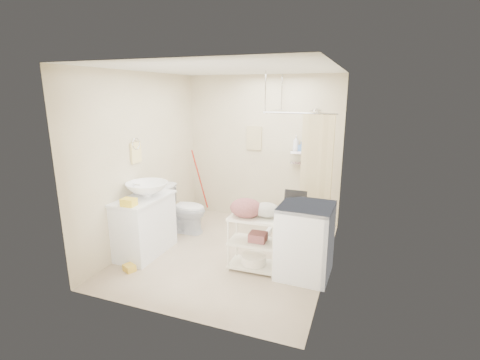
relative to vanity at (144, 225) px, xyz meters
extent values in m
plane|color=tan|center=(1.16, 0.42, -0.43)|extent=(3.20, 3.20, 0.00)
cube|color=silver|center=(1.16, 0.42, 2.17)|extent=(2.80, 3.20, 0.04)
cube|color=beige|center=(1.16, 2.02, 0.87)|extent=(2.80, 0.04, 2.60)
cube|color=beige|center=(1.16, -1.18, 0.87)|extent=(2.80, 0.04, 2.60)
cube|color=beige|center=(-0.24, 0.42, 0.87)|extent=(0.04, 3.20, 2.60)
cube|color=beige|center=(2.56, 0.42, 0.87)|extent=(0.04, 3.20, 2.60)
cube|color=silver|center=(0.00, 0.00, 0.00)|extent=(0.55, 0.97, 0.86)
imported|color=white|center=(0.04, 0.06, 0.53)|extent=(0.61, 0.61, 0.20)
cube|color=yellow|center=(0.07, -0.39, 0.48)|extent=(0.19, 0.15, 0.10)
cube|color=gold|center=(0.12, -0.54, -0.37)|extent=(0.28, 0.25, 0.12)
imported|color=silver|center=(0.12, 0.91, -0.03)|extent=(0.80, 0.48, 0.80)
imported|color=brown|center=(0.99, 1.81, -0.27)|extent=(0.18, 0.14, 0.32)
imported|color=maroon|center=(1.44, 1.85, -0.26)|extent=(0.21, 0.18, 0.33)
cube|color=#CAB88F|center=(1.01, 2.00, 1.07)|extent=(0.28, 0.03, 0.42)
imported|color=white|center=(1.78, 1.93, 1.03)|extent=(0.13, 0.13, 0.27)
imported|color=#4C70B0|center=(1.88, 1.92, 0.97)|extent=(0.10, 0.10, 0.17)
cube|color=white|center=(2.30, 0.19, 0.05)|extent=(0.67, 0.69, 0.95)
camera|label=1|loc=(2.96, -3.94, 1.89)|focal=26.00mm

